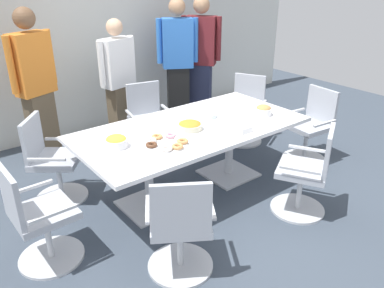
% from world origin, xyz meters
% --- Properties ---
extents(ground_plane, '(10.00, 10.00, 0.01)m').
position_xyz_m(ground_plane, '(0.00, 0.00, -0.01)').
color(ground_plane, '#3D4754').
extents(back_wall, '(8.00, 0.10, 2.80)m').
position_xyz_m(back_wall, '(0.00, 2.40, 1.40)').
color(back_wall, silver).
rests_on(back_wall, ground).
extents(conference_table, '(2.40, 1.20, 0.75)m').
position_xyz_m(conference_table, '(0.00, 0.00, 0.63)').
color(conference_table, white).
rests_on(conference_table, ground).
extents(office_chair_0, '(0.73, 0.73, 0.91)m').
position_xyz_m(office_chair_0, '(1.42, 0.61, 0.41)').
color(office_chair_0, silver).
rests_on(office_chair_0, ground).
extents(office_chair_1, '(0.64, 0.64, 0.91)m').
position_xyz_m(office_chair_1, '(0.14, 1.10, 0.41)').
color(office_chair_1, silver).
rests_on(office_chair_1, ground).
extents(office_chair_2, '(0.76, 0.76, 0.91)m').
position_xyz_m(office_chair_2, '(-1.25, 0.75, 0.41)').
color(office_chair_2, silver).
rests_on(office_chair_2, ground).
extents(office_chair_3, '(0.55, 0.55, 0.91)m').
position_xyz_m(office_chair_3, '(-1.69, -0.15, 0.41)').
color(office_chair_3, silver).
rests_on(office_chair_3, ground).
extents(office_chair_4, '(0.75, 0.75, 0.91)m').
position_xyz_m(office_chair_4, '(-0.86, -0.95, 0.41)').
color(office_chair_4, silver).
rests_on(office_chair_4, ground).
extents(office_chair_5, '(0.74, 0.74, 0.91)m').
position_xyz_m(office_chair_5, '(0.62, -1.03, 0.41)').
color(office_chair_5, silver).
rests_on(office_chair_5, ground).
extents(office_chair_6, '(0.59, 0.59, 0.91)m').
position_xyz_m(office_chair_6, '(1.63, -0.32, 0.41)').
color(office_chair_6, silver).
rests_on(office_chair_6, ground).
extents(person_standing_0, '(0.60, 0.36, 1.87)m').
position_xyz_m(person_standing_0, '(-1.02, 1.67, 0.98)').
color(person_standing_0, brown).
rests_on(person_standing_0, ground).
extents(person_standing_1, '(0.61, 0.32, 1.67)m').
position_xyz_m(person_standing_1, '(0.06, 1.67, 0.86)').
color(person_standing_1, brown).
rests_on(person_standing_1, ground).
extents(person_standing_2, '(0.57, 0.41, 1.86)m').
position_xyz_m(person_standing_2, '(1.07, 1.71, 0.98)').
color(person_standing_2, black).
rests_on(person_standing_2, ground).
extents(person_standing_3, '(0.45, 0.53, 1.87)m').
position_xyz_m(person_standing_3, '(1.46, 1.65, 0.99)').
color(person_standing_3, '#232842').
rests_on(person_standing_3, ground).
extents(snack_bowl_chips_yellow, '(0.21, 0.21, 0.12)m').
position_xyz_m(snack_bowl_chips_yellow, '(-0.85, 0.03, 0.81)').
color(snack_bowl_chips_yellow, white).
rests_on(snack_bowl_chips_yellow, conference_table).
extents(snack_bowl_chips_orange, '(0.25, 0.25, 0.08)m').
position_xyz_m(snack_bowl_chips_orange, '(-0.06, -0.04, 0.79)').
color(snack_bowl_chips_orange, beige).
rests_on(snack_bowl_chips_orange, conference_table).
extents(snack_bowl_cookies, '(0.18, 0.18, 0.12)m').
position_xyz_m(snack_bowl_cookies, '(0.84, -0.22, 0.81)').
color(snack_bowl_cookies, white).
rests_on(snack_bowl_cookies, conference_table).
extents(donut_platter, '(0.41, 0.41, 0.04)m').
position_xyz_m(donut_platter, '(-0.45, -0.20, 0.77)').
color(donut_platter, white).
rests_on(donut_platter, conference_table).
extents(plate_stack, '(0.18, 0.18, 0.04)m').
position_xyz_m(plate_stack, '(0.31, 0.10, 0.77)').
color(plate_stack, white).
rests_on(plate_stack, conference_table).
extents(napkin_pile, '(0.15, 0.15, 0.06)m').
position_xyz_m(napkin_pile, '(0.32, -0.41, 0.78)').
color(napkin_pile, white).
rests_on(napkin_pile, conference_table).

